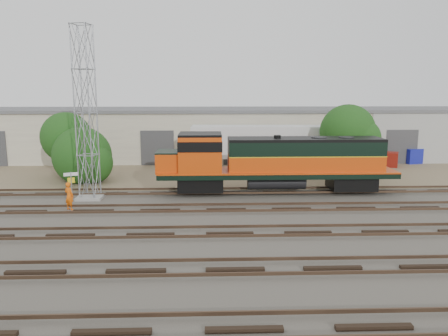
{
  "coord_description": "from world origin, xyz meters",
  "views": [
    {
      "loc": [
        -1.05,
        -24.16,
        7.26
      ],
      "look_at": [
        -0.04,
        4.0,
        2.2
      ],
      "focal_mm": 35.0,
      "sensor_mm": 36.0,
      "label": 1
    }
  ],
  "objects_px": {
    "signal_tower": "(86,117)",
    "semi_trailer": "(271,143)",
    "worker": "(69,196)",
    "locomotive": "(273,161)"
  },
  "relations": [
    {
      "from": "signal_tower",
      "to": "semi_trailer",
      "type": "distance_m",
      "value": 16.72
    },
    {
      "from": "signal_tower",
      "to": "worker",
      "type": "distance_m",
      "value": 5.46
    },
    {
      "from": "locomotive",
      "to": "signal_tower",
      "type": "xyz_separation_m",
      "value": [
        -12.53,
        -1.11,
        3.21
      ]
    },
    {
      "from": "locomotive",
      "to": "worker",
      "type": "bearing_deg",
      "value": -163.34
    },
    {
      "from": "signal_tower",
      "to": "worker",
      "type": "xyz_separation_m",
      "value": [
        -0.53,
        -2.79,
        -4.66
      ]
    },
    {
      "from": "locomotive",
      "to": "signal_tower",
      "type": "distance_m",
      "value": 12.98
    },
    {
      "from": "signal_tower",
      "to": "worker",
      "type": "height_order",
      "value": "signal_tower"
    },
    {
      "from": "worker",
      "to": "signal_tower",
      "type": "bearing_deg",
      "value": -72.89
    },
    {
      "from": "worker",
      "to": "semi_trailer",
      "type": "distance_m",
      "value": 18.67
    },
    {
      "from": "worker",
      "to": "semi_trailer",
      "type": "height_order",
      "value": "semi_trailer"
    }
  ]
}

